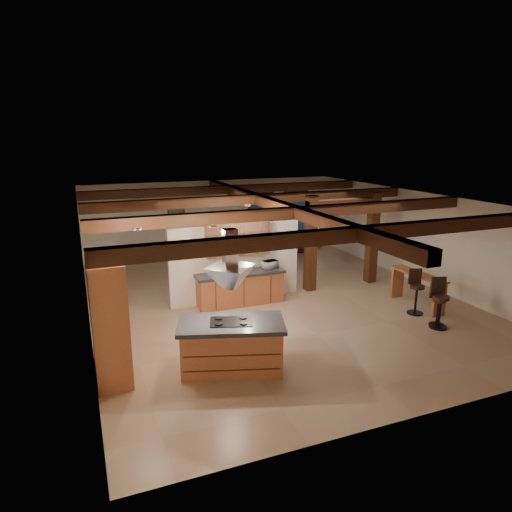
{
  "coord_description": "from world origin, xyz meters",
  "views": [
    {
      "loc": [
        -5.05,
        -11.26,
        4.59
      ],
      "look_at": [
        -0.37,
        0.5,
        1.24
      ],
      "focal_mm": 32.0,
      "sensor_mm": 36.0,
      "label": 1
    }
  ],
  "objects_px": {
    "bar_counter": "(418,284)",
    "dining_table": "(254,260)",
    "sofa": "(292,245)",
    "kitchen_island": "(231,345)"
  },
  "relations": [
    {
      "from": "dining_table",
      "to": "sofa",
      "type": "distance_m",
      "value": 3.05
    },
    {
      "from": "kitchen_island",
      "to": "dining_table",
      "type": "relative_size",
      "value": 1.18
    },
    {
      "from": "kitchen_island",
      "to": "dining_table",
      "type": "distance_m",
      "value": 7.11
    },
    {
      "from": "sofa",
      "to": "bar_counter",
      "type": "xyz_separation_m",
      "value": [
        0.49,
        -6.83,
        0.36
      ]
    },
    {
      "from": "dining_table",
      "to": "sofa",
      "type": "relative_size",
      "value": 1.03
    },
    {
      "from": "kitchen_island",
      "to": "sofa",
      "type": "distance_m",
      "value": 9.92
    },
    {
      "from": "kitchen_island",
      "to": "dining_table",
      "type": "bearing_deg",
      "value": 64.89
    },
    {
      "from": "kitchen_island",
      "to": "dining_table",
      "type": "height_order",
      "value": "kitchen_island"
    },
    {
      "from": "kitchen_island",
      "to": "sofa",
      "type": "xyz_separation_m",
      "value": [
        5.42,
        8.31,
        -0.24
      ]
    },
    {
      "from": "bar_counter",
      "to": "dining_table",
      "type": "bearing_deg",
      "value": 120.23
    }
  ]
}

